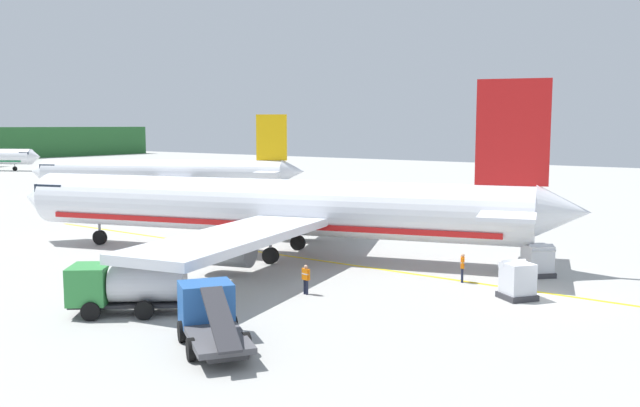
# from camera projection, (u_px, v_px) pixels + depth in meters

# --- Properties ---
(ground) EXTENTS (240.00, 320.00, 0.20)m
(ground) POSITION_uv_depth(u_px,v_px,m) (31.00, 223.00, 63.69)
(ground) COLOR #A8A8A3
(airliner_foreground) EXTENTS (34.04, 40.70, 11.90)m
(airliner_foreground) POSITION_uv_depth(u_px,v_px,m) (272.00, 208.00, 47.04)
(airliner_foreground) COLOR silver
(airliner_foreground) RESTS_ON ground
(airliner_mid_apron) EXTENTS (28.37, 33.56, 10.38)m
(airliner_mid_apron) POSITION_uv_depth(u_px,v_px,m) (165.00, 173.00, 86.34)
(airliner_mid_apron) COLOR silver
(airliner_mid_apron) RESTS_ON ground
(service_truck_fuel) EXTENTS (4.93, 5.78, 2.52)m
(service_truck_fuel) POSITION_uv_depth(u_px,v_px,m) (210.00, 315.00, 28.36)
(service_truck_fuel) COLOR #2659A5
(service_truck_fuel) RESTS_ON ground
(service_truck_baggage) EXTENTS (4.99, 5.48, 2.40)m
(service_truck_baggage) POSITION_uv_depth(u_px,v_px,m) (126.00, 286.00, 32.76)
(service_truck_baggage) COLOR #338C3F
(service_truck_baggage) RESTS_ON ground
(cargo_container_near) EXTENTS (2.22, 2.22, 2.09)m
(cargo_container_near) POSITION_uv_depth(u_px,v_px,m) (143.00, 268.00, 38.81)
(cargo_container_near) COLOR #333338
(cargo_container_near) RESTS_ON ground
(cargo_container_mid) EXTENTS (2.25, 2.25, 2.04)m
(cargo_container_mid) POSITION_uv_depth(u_px,v_px,m) (517.00, 281.00, 35.62)
(cargo_container_mid) COLOR #333338
(cargo_container_mid) RESTS_ON ground
(cargo_container_far) EXTENTS (2.40, 2.40, 2.03)m
(cargo_container_far) POSITION_uv_depth(u_px,v_px,m) (538.00, 260.00, 41.01)
(cargo_container_far) COLOR #333338
(cargo_container_far) RESTS_ON ground
(crew_marshaller) EXTENTS (0.58, 0.40, 1.70)m
(crew_marshaller) POSITION_uv_depth(u_px,v_px,m) (462.00, 265.00, 39.38)
(crew_marshaller) COLOR #191E33
(crew_marshaller) RESTS_ON ground
(crew_loader_left) EXTENTS (0.31, 0.62, 1.63)m
(crew_loader_left) POSITION_uv_depth(u_px,v_px,m) (306.00, 277.00, 36.56)
(crew_loader_left) COLOR #191E33
(crew_loader_left) RESTS_ON ground
(apron_guide_line) EXTENTS (0.30, 60.00, 0.01)m
(apron_guide_line) POSITION_uv_depth(u_px,v_px,m) (330.00, 262.00, 45.32)
(apron_guide_line) COLOR yellow
(apron_guide_line) RESTS_ON ground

